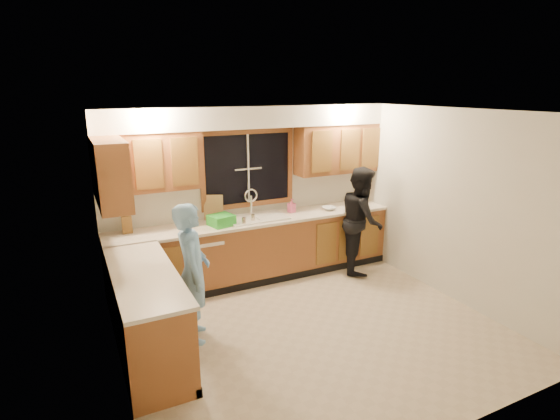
# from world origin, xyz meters

# --- Properties ---
(floor) EXTENTS (4.20, 4.20, 0.00)m
(floor) POSITION_xyz_m (0.00, 0.00, 0.00)
(floor) COLOR #B9A78E
(floor) RESTS_ON ground
(ceiling) EXTENTS (4.20, 4.20, 0.00)m
(ceiling) POSITION_xyz_m (0.00, 0.00, 2.50)
(ceiling) COLOR silver
(wall_back) EXTENTS (4.20, 0.00, 4.20)m
(wall_back) POSITION_xyz_m (0.00, 1.90, 1.25)
(wall_back) COLOR silver
(wall_back) RESTS_ON ground
(wall_left) EXTENTS (0.00, 3.80, 3.80)m
(wall_left) POSITION_xyz_m (-2.10, 0.00, 1.25)
(wall_left) COLOR silver
(wall_left) RESTS_ON ground
(wall_right) EXTENTS (0.00, 3.80, 3.80)m
(wall_right) POSITION_xyz_m (2.10, 0.00, 1.25)
(wall_right) COLOR silver
(wall_right) RESTS_ON ground
(base_cabinets_back) EXTENTS (4.20, 0.60, 0.88)m
(base_cabinets_back) POSITION_xyz_m (0.00, 1.60, 0.44)
(base_cabinets_back) COLOR brown
(base_cabinets_back) RESTS_ON ground
(base_cabinets_left) EXTENTS (0.60, 1.90, 0.88)m
(base_cabinets_left) POSITION_xyz_m (-1.80, 0.35, 0.44)
(base_cabinets_left) COLOR brown
(base_cabinets_left) RESTS_ON ground
(countertop_back) EXTENTS (4.20, 0.63, 0.04)m
(countertop_back) POSITION_xyz_m (0.00, 1.58, 0.90)
(countertop_back) COLOR beige
(countertop_back) RESTS_ON base_cabinets_back
(countertop_left) EXTENTS (0.63, 1.90, 0.04)m
(countertop_left) POSITION_xyz_m (-1.79, 0.35, 0.90)
(countertop_left) COLOR beige
(countertop_left) RESTS_ON base_cabinets_left
(upper_cabinets_left) EXTENTS (1.35, 0.33, 0.75)m
(upper_cabinets_left) POSITION_xyz_m (-1.43, 1.73, 1.83)
(upper_cabinets_left) COLOR brown
(upper_cabinets_left) RESTS_ON wall_back
(upper_cabinets_right) EXTENTS (1.35, 0.33, 0.75)m
(upper_cabinets_right) POSITION_xyz_m (1.43, 1.73, 1.83)
(upper_cabinets_right) COLOR brown
(upper_cabinets_right) RESTS_ON wall_back
(upper_cabinets_return) EXTENTS (0.33, 0.90, 0.75)m
(upper_cabinets_return) POSITION_xyz_m (-1.94, 1.12, 1.83)
(upper_cabinets_return) COLOR brown
(upper_cabinets_return) RESTS_ON wall_left
(soffit) EXTENTS (4.20, 0.35, 0.30)m
(soffit) POSITION_xyz_m (0.00, 1.72, 2.35)
(soffit) COLOR white
(soffit) RESTS_ON wall_back
(window_frame) EXTENTS (1.44, 0.03, 1.14)m
(window_frame) POSITION_xyz_m (0.00, 1.89, 1.60)
(window_frame) COLOR black
(window_frame) RESTS_ON wall_back
(sink) EXTENTS (0.86, 0.52, 0.57)m
(sink) POSITION_xyz_m (0.00, 1.60, 0.86)
(sink) COLOR white
(sink) RESTS_ON countertop_back
(dishwasher) EXTENTS (0.60, 0.56, 0.82)m
(dishwasher) POSITION_xyz_m (-0.85, 1.59, 0.41)
(dishwasher) COLOR silver
(dishwasher) RESTS_ON floor
(stove) EXTENTS (0.58, 0.75, 0.90)m
(stove) POSITION_xyz_m (-1.80, -0.22, 0.45)
(stove) COLOR silver
(stove) RESTS_ON floor
(man) EXTENTS (0.50, 0.65, 1.58)m
(man) POSITION_xyz_m (-1.26, 0.42, 0.79)
(man) COLOR #70A2D3
(man) RESTS_ON floor
(woman) EXTENTS (0.93, 0.99, 1.62)m
(woman) POSITION_xyz_m (1.55, 1.18, 0.81)
(woman) COLOR black
(woman) RESTS_ON floor
(knife_block) EXTENTS (0.13, 0.11, 0.23)m
(knife_block) POSITION_xyz_m (-1.75, 1.76, 1.04)
(knife_block) COLOR brown
(knife_block) RESTS_ON countertop_back
(cutting_board) EXTENTS (0.28, 0.19, 0.36)m
(cutting_board) POSITION_xyz_m (-0.57, 1.82, 1.10)
(cutting_board) COLOR tan
(cutting_board) RESTS_ON countertop_back
(dish_crate) EXTENTS (0.37, 0.35, 0.14)m
(dish_crate) POSITION_xyz_m (-0.56, 1.52, 0.99)
(dish_crate) COLOR green
(dish_crate) RESTS_ON countertop_back
(soap_bottle) EXTENTS (0.11, 0.11, 0.21)m
(soap_bottle) POSITION_xyz_m (0.61, 1.67, 1.02)
(soap_bottle) COLOR #D7527F
(soap_bottle) RESTS_ON countertop_back
(bowl) EXTENTS (0.21, 0.21, 0.05)m
(bowl) POSITION_xyz_m (1.19, 1.53, 0.95)
(bowl) COLOR silver
(bowl) RESTS_ON countertop_back
(can_left) EXTENTS (0.08, 0.08, 0.11)m
(can_left) POSITION_xyz_m (-0.28, 1.39, 0.97)
(can_left) COLOR #BFAD93
(can_left) RESTS_ON countertop_back
(can_right) EXTENTS (0.08, 0.08, 0.11)m
(can_right) POSITION_xyz_m (-0.11, 1.48, 0.97)
(can_right) COLOR #BFAD93
(can_right) RESTS_ON countertop_back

